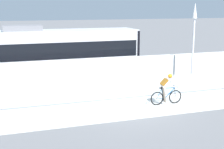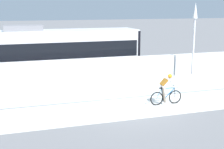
# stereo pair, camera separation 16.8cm
# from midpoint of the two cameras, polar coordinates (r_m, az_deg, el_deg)

# --- Properties ---
(ground_plane) EXTENTS (200.00, 200.00, 0.00)m
(ground_plane) POSITION_cam_midpoint_polar(r_m,az_deg,el_deg) (16.11, 3.55, -5.95)
(ground_plane) COLOR slate
(bike_path_deck) EXTENTS (32.00, 3.20, 0.01)m
(bike_path_deck) POSITION_cam_midpoint_polar(r_m,az_deg,el_deg) (16.11, 3.55, -5.93)
(bike_path_deck) COLOR beige
(bike_path_deck) RESTS_ON ground
(glass_parapet) EXTENTS (32.00, 0.05, 1.04)m
(glass_parapet) POSITION_cam_midpoint_polar(r_m,az_deg,el_deg) (17.62, 1.34, -2.57)
(glass_parapet) COLOR silver
(glass_parapet) RESTS_ON ground
(concrete_barrier_wall) EXTENTS (32.00, 0.36, 1.97)m
(concrete_barrier_wall) POSITION_cam_midpoint_polar(r_m,az_deg,el_deg) (19.17, -0.45, 0.08)
(concrete_barrier_wall) COLOR white
(concrete_barrier_wall) RESTS_ON ground
(tram_rail_near) EXTENTS (32.00, 0.08, 0.01)m
(tram_rail_near) POSITION_cam_midpoint_polar(r_m,az_deg,el_deg) (21.71, -2.46, -1.15)
(tram_rail_near) COLOR #595654
(tram_rail_near) RESTS_ON ground
(tram_rail_far) EXTENTS (32.00, 0.08, 0.01)m
(tram_rail_far) POSITION_cam_midpoint_polar(r_m,az_deg,el_deg) (23.06, -3.43, -0.36)
(tram_rail_far) COLOR #595654
(tram_rail_far) RESTS_ON ground
(tram) EXTENTS (11.06, 2.54, 3.81)m
(tram) POSITION_cam_midpoint_polar(r_m,az_deg,el_deg) (21.47, -10.41, 3.65)
(tram) COLOR silver
(tram) RESTS_ON ground
(cyclist_on_bike) EXTENTS (1.77, 0.58, 1.61)m
(cyclist_on_bike) POSITION_cam_midpoint_polar(r_m,az_deg,el_deg) (16.62, 9.42, -2.65)
(cyclist_on_bike) COLOR black
(cyclist_on_bike) RESTS_ON ground
(lamp_post_antenna) EXTENTS (0.28, 0.28, 5.20)m
(lamp_post_antenna) POSITION_cam_midpoint_polar(r_m,az_deg,el_deg) (19.43, 14.16, 6.76)
(lamp_post_antenna) COLOR gray
(lamp_post_antenna) RESTS_ON ground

